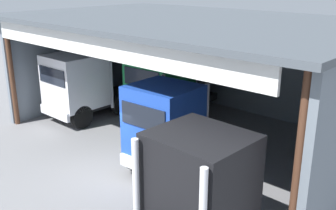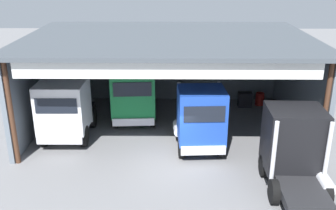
# 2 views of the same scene
# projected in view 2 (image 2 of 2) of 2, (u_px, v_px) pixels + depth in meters

# --- Properties ---
(ground_plane) EXTENTS (80.00, 80.00, 0.00)m
(ground_plane) POSITION_uv_depth(u_px,v_px,m) (167.00, 165.00, 18.88)
(ground_plane) COLOR slate
(ground_plane) RESTS_ON ground
(workshop_shed) EXTENTS (15.80, 10.46, 5.46)m
(workshop_shed) POSITION_uv_depth(u_px,v_px,m) (168.00, 60.00, 22.96)
(workshop_shed) COLOR slate
(workshop_shed) RESTS_ON ground
(truck_white_right_bay) EXTENTS (2.64, 5.27, 3.43)m
(truck_white_right_bay) POSITION_uv_depth(u_px,v_px,m) (65.00, 109.00, 20.97)
(truck_white_right_bay) COLOR white
(truck_white_right_bay) RESTS_ON ground
(truck_green_left_bay) EXTENTS (2.90, 5.43, 3.52)m
(truck_green_left_bay) POSITION_uv_depth(u_px,v_px,m) (133.00, 93.00, 23.26)
(truck_green_left_bay) COLOR #197F3D
(truck_green_left_bay) RESTS_ON ground
(truck_blue_center_bay) EXTENTS (2.64, 4.32, 3.44)m
(truck_blue_center_bay) POSITION_uv_depth(u_px,v_px,m) (200.00, 119.00, 19.69)
(truck_blue_center_bay) COLOR #1E47B7
(truck_blue_center_bay) RESTS_ON ground
(truck_black_center_right_bay) EXTENTS (2.59, 4.54, 3.48)m
(truck_black_center_right_bay) POSITION_uv_depth(u_px,v_px,m) (295.00, 148.00, 16.64)
(truck_black_center_right_bay) COLOR black
(truck_black_center_right_bay) RESTS_ON ground
(oil_drum) EXTENTS (0.58, 0.58, 0.85)m
(oil_drum) POSITION_uv_depth(u_px,v_px,m) (260.00, 99.00, 26.54)
(oil_drum) COLOR #B21E19
(oil_drum) RESTS_ON ground
(tool_cart) EXTENTS (0.90, 0.60, 1.00)m
(tool_cart) POSITION_uv_depth(u_px,v_px,m) (245.00, 100.00, 26.21)
(tool_cart) COLOR black
(tool_cart) RESTS_ON ground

